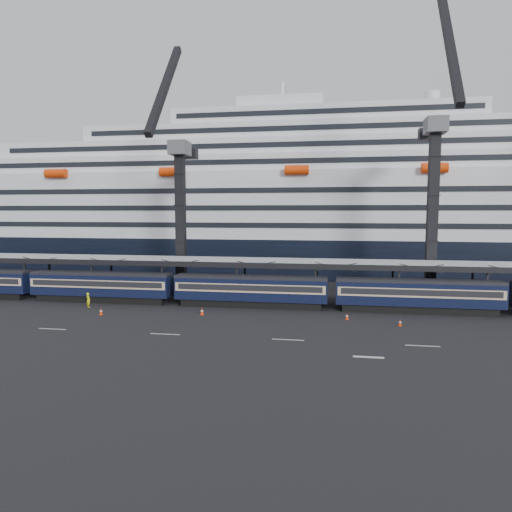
# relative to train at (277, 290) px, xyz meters

# --- Properties ---
(ground) EXTENTS (260.00, 260.00, 0.00)m
(ground) POSITION_rel_train_xyz_m (4.65, -10.00, -2.20)
(ground) COLOR black
(ground) RESTS_ON ground
(lane_markings) EXTENTS (111.00, 4.27, 0.02)m
(lane_markings) POSITION_rel_train_xyz_m (12.80, -15.23, -2.19)
(lane_markings) COLOR beige
(lane_markings) RESTS_ON ground
(train) EXTENTS (133.05, 3.00, 4.05)m
(train) POSITION_rel_train_xyz_m (0.00, 0.00, 0.00)
(train) COLOR black
(train) RESTS_ON ground
(canopy) EXTENTS (130.00, 6.25, 5.53)m
(canopy) POSITION_rel_train_xyz_m (4.65, 4.00, 3.05)
(canopy) COLOR #9C9FA5
(canopy) RESTS_ON ground
(cruise_ship) EXTENTS (214.09, 28.84, 34.00)m
(cruise_ship) POSITION_rel_train_xyz_m (3.57, 35.99, 10.14)
(cruise_ship) COLOR black
(cruise_ship) RESTS_ON ground
(crane_dark_near) EXTENTS (4.50, 17.75, 35.08)m
(crane_dark_near) POSITION_rel_train_xyz_m (-15.35, 8.59, 9.73)
(crane_dark_near) COLOR #494C51
(crane_dark_near) RESTS_ON ground
(crane_dark_mid) EXTENTS (4.50, 18.24, 39.64)m
(crane_dark_mid) POSITION_rel_train_xyz_m (19.65, 7.59, 11.16)
(crane_dark_mid) COLOR #494C51
(crane_dark_mid) RESTS_ON ground
(worker) EXTENTS (0.80, 0.74, 1.84)m
(worker) POSITION_rel_train_xyz_m (-23.26, -3.60, -1.28)
(worker) COLOR #E2EF0C
(worker) RESTS_ON ground
(traffic_cone_b) EXTENTS (0.40, 0.40, 0.80)m
(traffic_cone_b) POSITION_rel_train_xyz_m (-19.66, -7.21, -1.81)
(traffic_cone_b) COLOR #E93807
(traffic_cone_b) RESTS_ON ground
(traffic_cone_c) EXTENTS (0.42, 0.42, 0.84)m
(traffic_cone_c) POSITION_rel_train_xyz_m (-8.13, -5.29, -1.78)
(traffic_cone_c) COLOR #E93807
(traffic_cone_c) RESTS_ON ground
(traffic_cone_d) EXTENTS (0.37, 0.37, 0.74)m
(traffic_cone_d) POSITION_rel_train_xyz_m (8.35, -4.93, -1.84)
(traffic_cone_d) COLOR #E93807
(traffic_cone_d) RESTS_ON ground
(traffic_cone_e) EXTENTS (0.36, 0.36, 0.71)m
(traffic_cone_e) POSITION_rel_train_xyz_m (13.74, -6.90, -1.85)
(traffic_cone_e) COLOR #E93807
(traffic_cone_e) RESTS_ON ground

